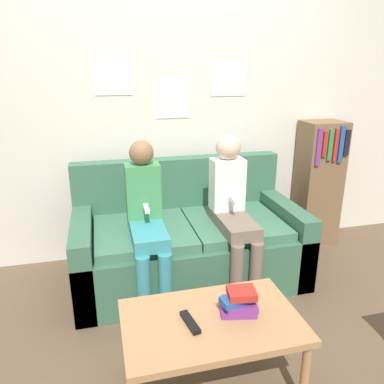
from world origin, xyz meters
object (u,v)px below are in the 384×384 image
(couch, at_px, (188,242))
(coffee_table, at_px, (211,327))
(person_left, at_px, (146,216))
(bookshelf, at_px, (318,183))
(person_right, at_px, (233,206))
(tv_remote, at_px, (190,322))

(couch, relative_size, coffee_table, 1.94)
(person_left, bearing_deg, couch, 31.36)
(person_left, relative_size, bookshelf, 0.98)
(couch, bearing_deg, bookshelf, 14.06)
(coffee_table, bearing_deg, person_right, 64.50)
(person_left, distance_m, bookshelf, 1.75)
(person_right, bearing_deg, person_left, -179.65)
(person_left, bearing_deg, person_right, 0.35)
(person_left, xyz_separation_m, bookshelf, (1.66, 0.54, -0.05))
(couch, height_order, person_left, person_left)
(couch, distance_m, person_left, 0.52)
(coffee_table, xyz_separation_m, bookshelf, (1.47, 1.44, 0.21))
(person_left, relative_size, person_right, 0.99)
(couch, relative_size, person_left, 1.52)
(coffee_table, distance_m, bookshelf, 2.06)
(person_right, xyz_separation_m, bookshelf, (1.03, 0.53, -0.06))
(couch, distance_m, bookshelf, 1.39)
(person_left, relative_size, tv_remote, 6.44)
(tv_remote, xyz_separation_m, bookshelf, (1.58, 1.45, 0.15))
(bookshelf, bearing_deg, coffee_table, -135.55)
(coffee_table, xyz_separation_m, person_right, (0.43, 0.90, 0.27))
(person_left, height_order, bookshelf, bookshelf)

